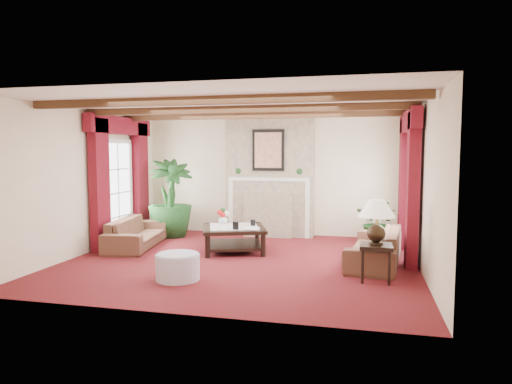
% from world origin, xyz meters
% --- Properties ---
extents(floor, '(6.00, 6.00, 0.00)m').
position_xyz_m(floor, '(0.00, 0.00, 0.00)').
color(floor, '#51100E').
rests_on(floor, ground).
extents(ceiling, '(6.00, 6.00, 0.00)m').
position_xyz_m(ceiling, '(0.00, 0.00, 2.70)').
color(ceiling, white).
rests_on(ceiling, floor).
extents(back_wall, '(6.00, 0.02, 2.70)m').
position_xyz_m(back_wall, '(0.00, 2.75, 1.35)').
color(back_wall, beige).
rests_on(back_wall, ground).
extents(left_wall, '(0.02, 5.50, 2.70)m').
position_xyz_m(left_wall, '(-3.00, 0.00, 1.35)').
color(left_wall, beige).
rests_on(left_wall, ground).
extents(right_wall, '(0.02, 5.50, 2.70)m').
position_xyz_m(right_wall, '(3.00, 0.00, 1.35)').
color(right_wall, beige).
rests_on(right_wall, ground).
extents(ceiling_beams, '(6.00, 3.00, 0.12)m').
position_xyz_m(ceiling_beams, '(0.00, 0.00, 2.64)').
color(ceiling_beams, '#311F0F').
rests_on(ceiling_beams, ceiling).
extents(fireplace, '(2.00, 0.52, 2.70)m').
position_xyz_m(fireplace, '(0.00, 2.55, 2.70)').
color(fireplace, tan).
rests_on(fireplace, ground).
extents(french_door_left, '(0.10, 1.10, 2.16)m').
position_xyz_m(french_door_left, '(-2.97, 1.00, 2.13)').
color(french_door_left, white).
rests_on(french_door_left, ground).
extents(french_door_right, '(0.10, 1.10, 2.16)m').
position_xyz_m(french_door_right, '(2.97, 1.00, 2.13)').
color(french_door_right, white).
rests_on(french_door_right, ground).
extents(curtains_left, '(0.20, 2.40, 2.55)m').
position_xyz_m(curtains_left, '(-2.86, 1.00, 2.55)').
color(curtains_left, '#540B16').
rests_on(curtains_left, ground).
extents(curtains_right, '(0.20, 2.40, 2.55)m').
position_xyz_m(curtains_right, '(2.86, 1.00, 2.55)').
color(curtains_right, '#540B16').
rests_on(curtains_right, ground).
extents(sofa_left, '(2.14, 1.18, 0.77)m').
position_xyz_m(sofa_left, '(-2.37, 0.68, 0.38)').
color(sofa_left, black).
rests_on(sofa_left, ground).
extents(sofa_right, '(2.16, 1.05, 0.79)m').
position_xyz_m(sofa_right, '(2.28, 0.33, 0.40)').
color(sofa_right, black).
rests_on(sofa_right, ground).
extents(potted_palm, '(2.71, 2.72, 0.98)m').
position_xyz_m(potted_palm, '(-2.16, 1.87, 0.49)').
color(potted_palm, black).
rests_on(potted_palm, ground).
extents(small_plant, '(1.67, 1.69, 0.74)m').
position_xyz_m(small_plant, '(2.40, 2.02, 0.37)').
color(small_plant, black).
rests_on(small_plant, ground).
extents(coffee_table, '(1.48, 1.48, 0.48)m').
position_xyz_m(coffee_table, '(-0.33, 0.71, 0.24)').
color(coffee_table, black).
rests_on(coffee_table, ground).
extents(side_table, '(0.51, 0.51, 0.55)m').
position_xyz_m(side_table, '(2.27, -0.77, 0.28)').
color(side_table, black).
rests_on(side_table, ground).
extents(ottoman, '(0.66, 0.66, 0.38)m').
position_xyz_m(ottoman, '(-0.61, -1.38, 0.19)').
color(ottoman, '#9B9AAF').
rests_on(ottoman, ground).
extents(table_lamp, '(0.53, 0.53, 0.68)m').
position_xyz_m(table_lamp, '(2.27, -0.77, 0.89)').
color(table_lamp, black).
rests_on(table_lamp, side_table).
extents(flower_vase, '(0.30, 0.31, 0.18)m').
position_xyz_m(flower_vase, '(-0.65, 1.00, 0.57)').
color(flower_vase, silver).
rests_on(flower_vase, coffee_table).
extents(book, '(0.23, 0.08, 0.31)m').
position_xyz_m(book, '(-0.04, 0.50, 0.63)').
color(book, black).
rests_on(book, coffee_table).
extents(photo_frame_a, '(0.12, 0.05, 0.15)m').
position_xyz_m(photo_frame_a, '(-0.20, 0.35, 0.55)').
color(photo_frame_a, black).
rests_on(photo_frame_a, coffee_table).
extents(photo_frame_b, '(0.10, 0.04, 0.13)m').
position_xyz_m(photo_frame_b, '(0.00, 0.86, 0.54)').
color(photo_frame_b, black).
rests_on(photo_frame_b, coffee_table).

